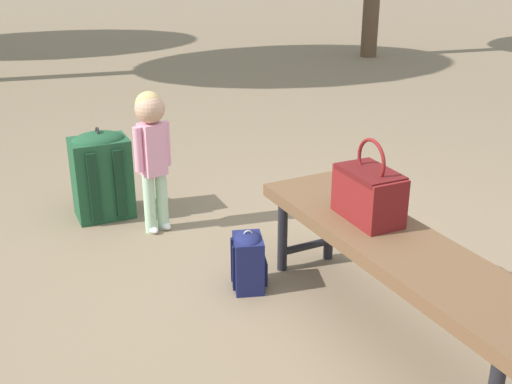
{
  "coord_description": "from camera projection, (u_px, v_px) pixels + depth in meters",
  "views": [
    {
      "loc": [
        -1.88,
        2.03,
        1.63
      ],
      "look_at": [
        0.19,
        0.06,
        0.45
      ],
      "focal_mm": 44.88,
      "sensor_mm": 36.0,
      "label": 1
    }
  ],
  "objects": [
    {
      "name": "ground_plane",
      "position": [
        292.0,
        283.0,
        3.17
      ],
      "size": [
        40.0,
        40.0,
        0.0
      ],
      "primitive_type": "plane",
      "color": "#7F6B51",
      "rests_on": "ground"
    },
    {
      "name": "park_bench",
      "position": [
        396.0,
        252.0,
        2.64
      ],
      "size": [
        1.65,
        0.84,
        0.45
      ],
      "color": "brown",
      "rests_on": "ground"
    },
    {
      "name": "handbag",
      "position": [
        369.0,
        192.0,
        2.76
      ],
      "size": [
        0.36,
        0.27,
        0.37
      ],
      "color": "maroon",
      "rests_on": "park_bench"
    },
    {
      "name": "child_standing",
      "position": [
        152.0,
        141.0,
        3.54
      ],
      "size": [
        0.17,
        0.22,
        0.82
      ],
      "color": "#B2D8B2",
      "rests_on": "ground"
    },
    {
      "name": "backpack_large",
      "position": [
        101.0,
        172.0,
        3.82
      ],
      "size": [
        0.36,
        0.39,
        0.56
      ],
      "color": "#1E4C2D",
      "rests_on": "ground"
    },
    {
      "name": "backpack_small",
      "position": [
        248.0,
        259.0,
        3.08
      ],
      "size": [
        0.23,
        0.22,
        0.31
      ],
      "color": "#191E4C",
      "rests_on": "ground"
    }
  ]
}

